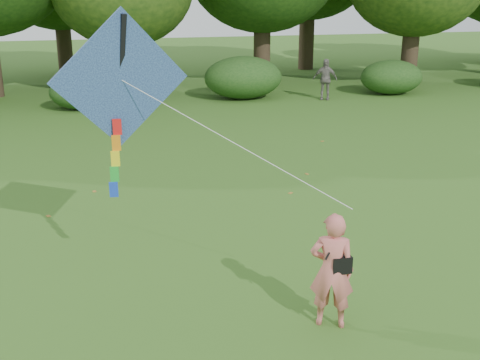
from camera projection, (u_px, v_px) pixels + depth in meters
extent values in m
plane|color=#265114|center=(324.00, 298.00, 9.96)|extent=(100.00, 100.00, 0.00)
imported|color=#D36A63|center=(332.00, 270.00, 8.93)|extent=(0.78, 0.66, 1.82)
imported|color=slate|center=(325.00, 79.00, 26.61)|extent=(1.15, 0.80, 1.81)
cube|color=black|center=(341.00, 264.00, 8.89)|extent=(0.30, 0.20, 0.26)
cylinder|color=black|center=(334.00, 243.00, 8.75)|extent=(0.33, 0.14, 0.47)
cube|color=#275FA9|center=(121.00, 80.00, 9.26)|extent=(2.15, 0.59, 2.19)
cube|color=black|center=(121.00, 79.00, 9.29)|extent=(0.29, 0.51, 1.98)
cylinder|color=white|center=(233.00, 142.00, 8.95)|extent=(3.10, 2.00, 1.69)
cube|color=red|center=(117.00, 127.00, 9.49)|extent=(0.14, 0.06, 0.26)
cube|color=orange|center=(116.00, 143.00, 9.56)|extent=(0.14, 0.06, 0.26)
cube|color=yellow|center=(115.00, 159.00, 9.64)|extent=(0.14, 0.06, 0.26)
cube|color=green|center=(115.00, 174.00, 9.71)|extent=(0.14, 0.06, 0.26)
cube|color=blue|center=(114.00, 190.00, 9.79)|extent=(0.14, 0.06, 0.26)
cylinder|color=#3A2D1E|center=(126.00, 61.00, 27.50)|extent=(0.80, 0.80, 3.15)
cylinder|color=#3A2D1E|center=(262.00, 47.00, 30.81)|extent=(0.86, 0.86, 3.67)
cylinder|color=#3A2D1E|center=(410.00, 51.00, 30.09)|extent=(0.83, 0.83, 3.43)
cylinder|color=#3A2D1E|center=(64.00, 43.00, 33.71)|extent=(0.84, 0.84, 3.50)
cylinder|color=#3A2D1E|center=(307.00, 35.00, 35.80)|extent=(0.90, 0.90, 4.02)
ellipsoid|color=#264919|center=(82.00, 92.00, 24.65)|extent=(2.66, 2.09, 1.42)
ellipsoid|color=#264919|center=(243.00, 78.00, 26.86)|extent=(3.50, 2.75, 1.88)
ellipsoid|color=#264919|center=(391.00, 77.00, 28.00)|extent=(2.94, 2.31, 1.58)
cube|color=olive|center=(48.00, 216.00, 13.45)|extent=(0.12, 0.14, 0.01)
cube|color=olive|center=(322.00, 141.00, 19.79)|extent=(0.14, 0.12, 0.01)
cube|color=olive|center=(307.00, 174.00, 16.41)|extent=(0.10, 0.13, 0.01)
cube|color=olive|center=(291.00, 193.00, 14.92)|extent=(0.14, 0.14, 0.01)
cube|color=olive|center=(94.00, 191.00, 15.04)|extent=(0.10, 0.13, 0.01)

